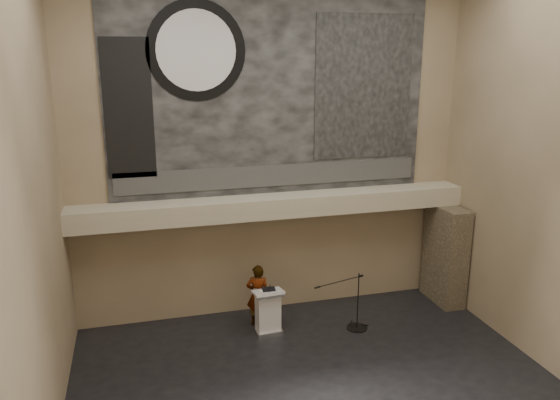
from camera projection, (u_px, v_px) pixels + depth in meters
name	position (u px, v px, depth m)	size (l,w,h in m)	color
floor	(321.00, 391.00, 11.08)	(10.00, 10.00, 0.00)	black
wall_back	(272.00, 152.00, 13.69)	(10.00, 0.02, 8.50)	#79694D
wall_front	(444.00, 271.00, 6.24)	(10.00, 0.02, 8.50)	#79694D
wall_left	(30.00, 209.00, 8.71)	(0.02, 8.00, 8.50)	#79694D
wall_right	(555.00, 174.00, 11.23)	(0.02, 8.00, 8.50)	#79694D
soffit	(276.00, 206.00, 13.66)	(10.00, 0.80, 0.50)	tan
sprinkler_left	(213.00, 222.00, 13.29)	(0.04, 0.04, 0.06)	#B2893D
sprinkler_right	(347.00, 211.00, 14.17)	(0.04, 0.04, 0.06)	#B2893D
banner	(272.00, 93.00, 13.29)	(8.00, 0.05, 5.00)	black
banner_text_strip	(272.00, 176.00, 13.79)	(7.76, 0.02, 0.55)	#303030
banner_clock_rim	(196.00, 51.00, 12.53)	(2.30, 2.30, 0.02)	black
banner_clock_face	(196.00, 51.00, 12.52)	(1.84, 1.84, 0.02)	silver
banner_building_print	(364.00, 87.00, 13.83)	(2.60, 0.02, 3.60)	black
banner_brick_print	(128.00, 109.00, 12.47)	(1.10, 0.02, 3.20)	black
stone_pier	(445.00, 254.00, 14.83)	(0.60, 1.40, 2.70)	#403527
lectern	(268.00, 311.00, 13.31)	(0.75, 0.56, 1.13)	silver
binder	(269.00, 289.00, 13.19)	(0.31, 0.25, 0.04)	black
papers	(265.00, 292.00, 13.10)	(0.21, 0.29, 0.01)	white
speaker_person	(258.00, 295.00, 13.63)	(0.58, 0.38, 1.60)	white
mic_stand	(356.00, 320.00, 13.55)	(1.51, 0.63, 1.47)	black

